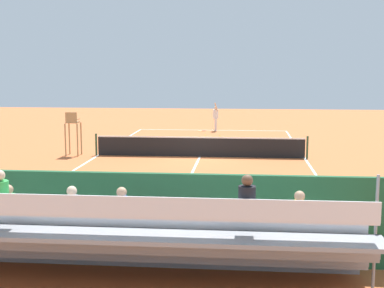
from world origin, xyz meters
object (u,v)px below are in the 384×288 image
Objects in this scene: tennis_net at (200,147)px; equipment_bag at (152,244)px; umpire_chair at (73,129)px; courtside_bench at (228,229)px; tennis_ball_near at (220,135)px; tennis_player at (216,116)px; tennis_racket at (200,131)px; bleacher_stand at (137,239)px; tennis_ball_far at (205,135)px.

equipment_bag is at bearing 89.71° from tennis_net.
courtside_bench is (-7.92, 13.08, -0.76)m from umpire_chair.
tennis_ball_near is at bearing -130.06° from umpire_chair.
tennis_player is 3.31× the size of tennis_racket.
courtside_bench is at bearing -175.89° from equipment_bag.
courtside_bench is 3.09× the size of tennis_racket.
tennis_net is 10.37m from tennis_racket.
bleacher_stand is 25.92m from tennis_player.
equipment_bag is 1.55× the size of tennis_racket.
tennis_ball_far is (0.24, -21.52, -0.15)m from equipment_bag.
tennis_racket is (0.79, -25.69, -0.94)m from bleacher_stand.
bleacher_stand is at bearing 89.48° from tennis_player.
equipment_bag reaches higher than tennis_ball_near.
tennis_ball_far is at bearing -84.58° from courtside_bench.
tennis_ball_near is (-6.83, -8.12, -1.28)m from umpire_chair.
umpire_chair is 12.53m from tennis_player.
tennis_net is at bearing -90.29° from equipment_bag.
courtside_bench is 1.83m from equipment_bag.
tennis_racket is at bearing -117.20° from umpire_chair.
equipment_bag is 21.34m from tennis_ball_near.
courtside_bench is at bearing 93.58° from tennis_player.
bleacher_stand is at bearing 112.21° from umpire_chair.
courtside_bench is at bearing 96.09° from tennis_racket.
tennis_player is 29.18× the size of tennis_ball_far.
tennis_player is (-0.23, -10.56, 0.51)m from tennis_net.
tennis_player is at bearing -90.71° from equipment_bag.
equipment_bag is at bearing 89.29° from tennis_player.
bleacher_stand is at bearing 91.81° from equipment_bag.
tennis_ball_near and tennis_ball_far have the same top height.
tennis_ball_near is (-0.63, -23.29, -0.92)m from bleacher_stand.
bleacher_stand is at bearing 91.76° from tennis_racket.
umpire_chair is (6.20, -15.17, 0.36)m from bleacher_stand.
courtside_bench is (-1.72, 13.27, 0.06)m from tennis_net.
tennis_ball_far reaches higher than tennis_racket.
tennis_net is 4.81× the size of umpire_chair.
tennis_ball_far is (-0.49, 2.21, 0.02)m from tennis_racket.
equipment_bag is 13.64× the size of tennis_ball_near.
tennis_racket is at bearing -77.59° from tennis_ball_far.
umpire_chair is at bearing -67.79° from bleacher_stand.
tennis_racket is 8.82× the size of tennis_ball_near.
tennis_player is 1.45m from tennis_racket.
umpire_chair reaches higher than tennis_racket.
tennis_ball_far is (0.94, -0.19, 0.00)m from tennis_ball_near.
umpire_chair reaches higher than tennis_ball_near.
courtside_bench is 27.27× the size of tennis_ball_near.
umpire_chair is 1.19× the size of courtside_bench.
umpire_chair is 10.27m from tennis_ball_far.
equipment_bag is at bearing -88.19° from bleacher_stand.
tennis_net is 1.14× the size of bleacher_stand.
tennis_ball_near is (-0.40, 2.63, -0.98)m from tennis_player.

